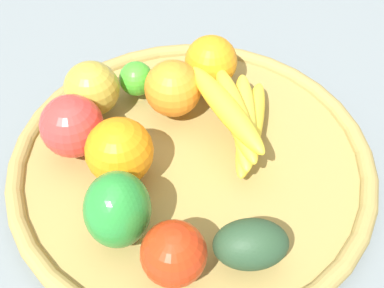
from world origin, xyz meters
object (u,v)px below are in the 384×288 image
at_px(orange_0, 119,151).
at_px(orange_2, 211,61).
at_px(apple_1, 72,126).
at_px(apple_0, 174,254).
at_px(lime_0, 136,79).
at_px(banana_bunch, 239,117).
at_px(apple_2, 92,89).
at_px(avocado, 251,244).
at_px(orange_1, 173,88).
at_px(bell_pepper, 118,209).

height_order(orange_0, orange_2, orange_0).
bearing_deg(apple_1, apple_0, 23.10).
xyz_separation_m(apple_1, lime_0, (-0.09, 0.09, -0.02)).
relative_size(banana_bunch, apple_1, 2.20).
distance_m(apple_1, apple_0, 0.21).
height_order(apple_1, apple_0, apple_1).
xyz_separation_m(apple_2, apple_0, (0.26, 0.05, -0.00)).
distance_m(orange_0, avocado, 0.19).
distance_m(orange_0, orange_1, 0.13).
bearing_deg(apple_0, bell_pepper, -141.43).
bearing_deg(orange_1, lime_0, -137.88).
distance_m(banana_bunch, apple_1, 0.21).
relative_size(orange_0, lime_0, 1.69).
xyz_separation_m(apple_0, lime_0, (-0.28, 0.01, -0.01)).
height_order(orange_2, avocado, orange_2).
bearing_deg(apple_1, bell_pepper, 14.97).
bearing_deg(bell_pepper, lime_0, 3.79).
bearing_deg(orange_1, bell_pepper, -28.93).
bearing_deg(apple_2, apple_1, -25.43).
height_order(avocado, lime_0, avocado).
bearing_deg(apple_1, avocado, 39.25).
distance_m(apple_1, orange_1, 0.14).
bearing_deg(orange_2, orange_0, -47.21).
relative_size(orange_0, orange_1, 1.07).
distance_m(apple_1, avocado, 0.26).
distance_m(apple_2, avocado, 0.30).
height_order(apple_2, lime_0, apple_2).
distance_m(apple_2, orange_2, 0.17).
height_order(apple_1, lime_0, apple_1).
relative_size(avocado, bell_pepper, 0.90).
bearing_deg(avocado, orange_0, -142.05).
distance_m(banana_bunch, orange_0, 0.16).
bearing_deg(apple_2, lime_0, 108.67).
distance_m(orange_1, lime_0, 0.06).
height_order(apple_1, orange_2, apple_1).
relative_size(orange_0, apple_2, 1.09).
bearing_deg(banana_bunch, orange_1, -133.90).
xyz_separation_m(banana_bunch, apple_1, (-0.03, -0.20, 0.00)).
bearing_deg(apple_2, avocado, 26.75).
relative_size(apple_2, apple_1, 0.94).
bearing_deg(orange_2, bell_pepper, -36.29).
xyz_separation_m(orange_0, lime_0, (-0.14, 0.04, -0.02)).
bearing_deg(apple_2, orange_1, 76.16).
xyz_separation_m(apple_1, apple_0, (0.20, 0.08, -0.00)).
xyz_separation_m(orange_1, bell_pepper, (0.18, -0.10, 0.01)).
xyz_separation_m(orange_2, bell_pepper, (0.22, -0.16, 0.01)).
bearing_deg(banana_bunch, avocado, -13.19).
relative_size(apple_0, bell_pepper, 0.77).
bearing_deg(apple_0, orange_1, 167.92).
bearing_deg(apple_1, orange_0, 42.49).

